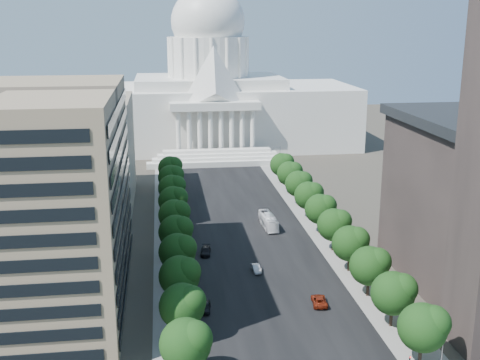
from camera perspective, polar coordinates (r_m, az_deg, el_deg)
name	(u,v)px	position (r m, az deg, el deg)	size (l,w,h in m)	color
road_asphalt	(239,213)	(165.61, -0.13, -3.19)	(30.00, 260.00, 0.01)	black
sidewalk_left	(169,216)	(164.36, -6.73, -3.44)	(8.00, 260.00, 0.02)	gray
sidewalk_right	(306,211)	(169.01, 6.27, -2.90)	(8.00, 260.00, 0.02)	gray
capitol	(209,98)	(253.79, -2.95, 7.76)	(120.00, 56.00, 73.00)	white
office_block_left	(9,201)	(115.90, -21.06, -1.83)	(40.00, 52.00, 40.00)	gray
office_block_left_far	(61,157)	(172.28, -16.63, 2.07)	(38.00, 52.00, 30.00)	gray
tree_l_a	(188,343)	(89.97, -4.99, -15.10)	(7.79, 7.60, 9.97)	#33261C
tree_l_b	(184,305)	(100.54, -5.33, -11.70)	(7.79, 7.60, 9.97)	#33261C
tree_l_c	(181,275)	(111.41, -5.59, -8.96)	(7.79, 7.60, 9.97)	#33261C
tree_l_d	(179,251)	(122.48, -5.81, -6.70)	(7.79, 7.60, 9.97)	#33261C
tree_l_e	(177,231)	(133.72, -5.99, -4.82)	(7.79, 7.60, 9.97)	#33261C
tree_l_f	(175,214)	(145.08, -6.14, -3.24)	(7.79, 7.60, 9.97)	#33261C
tree_l_g	(174,200)	(156.53, -6.26, -1.88)	(7.79, 7.60, 9.97)	#33261C
tree_l_h	(173,188)	(168.06, -6.37, -0.71)	(7.79, 7.60, 9.97)	#33261C
tree_l_i	(172,177)	(179.65, -6.47, 0.31)	(7.79, 7.60, 9.97)	#33261C
tree_l_j	(171,167)	(191.30, -6.55, 1.20)	(7.79, 7.60, 9.97)	#33261C
tree_r_a	(425,326)	(97.93, 17.15, -13.12)	(7.79, 7.60, 9.97)	#33261C
tree_r_b	(395,292)	(107.72, 14.50, -10.25)	(7.79, 7.60, 9.97)	#33261C
tree_r_c	(371,265)	(117.93, 12.34, -7.86)	(7.79, 7.60, 9.97)	#33261C
tree_r_d	(352,242)	(128.44, 10.54, -5.84)	(7.79, 7.60, 9.97)	#33261C
tree_r_e	(335,224)	(139.20, 9.03, -4.13)	(7.79, 7.60, 9.97)	#33261C
tree_r_f	(322,208)	(150.14, 7.74, -2.66)	(7.79, 7.60, 9.97)	#33261C
tree_r_g	(310,195)	(161.24, 6.63, -1.39)	(7.79, 7.60, 9.97)	#33261C
tree_r_h	(300,183)	(172.45, 5.67, -0.29)	(7.79, 7.60, 9.97)	#33261C
tree_r_i	(291,173)	(183.77, 4.82, 0.68)	(7.79, 7.60, 9.97)	#33261C
tree_r_j	(283,164)	(195.17, 4.07, 1.54)	(7.79, 7.60, 9.97)	#33261C
streetlight_a	(440,335)	(97.43, 18.43, -13.80)	(2.61, 0.44, 9.00)	gray
streetlight_b	(380,269)	(118.00, 13.17, -8.23)	(2.61, 0.44, 9.00)	gray
streetlight_c	(342,226)	(140.02, 9.61, -4.31)	(2.61, 0.44, 9.00)	gray
streetlight_d	(314,195)	(162.90, 7.06, -1.47)	(2.61, 0.44, 9.00)	gray
streetlight_e	(294,173)	(186.33, 5.14, 0.67)	(2.61, 0.44, 9.00)	gray
streetlight_f	(278,156)	(210.12, 3.66, 2.33)	(2.61, 0.44, 9.00)	gray
car_dark_a	(205,307)	(112.17, -3.31, -11.93)	(1.87, 4.64, 1.58)	black
car_silver	(256,269)	(128.17, 1.54, -8.39)	(1.53, 4.38, 1.44)	#9FA0A6
car_red	(319,301)	(115.27, 7.52, -11.27)	(2.61, 5.67, 1.57)	maroon
car_dark_b	(206,251)	(137.29, -3.27, -6.76)	(2.18, 5.36, 1.56)	black
city_bus	(268,221)	(154.49, 2.71, -3.90)	(2.82, 12.04, 3.35)	white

